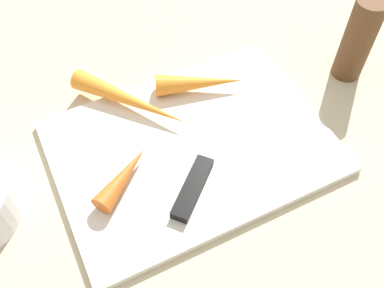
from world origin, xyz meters
name	(u,v)px	position (x,y,z in m)	size (l,w,h in m)	color
ground_plane	(192,149)	(0.00, 0.00, 0.00)	(1.40, 1.40, 0.00)	#C6B793
cutting_board	(192,147)	(0.00, 0.00, 0.01)	(0.36, 0.26, 0.01)	silver
knife	(197,179)	(-0.02, -0.05, 0.02)	(0.16, 0.15, 0.01)	#B7B7BC
carrot_longest	(130,100)	(-0.05, 0.10, 0.03)	(0.03, 0.03, 0.18)	orange
carrot_medium	(200,83)	(0.05, 0.08, 0.03)	(0.03, 0.03, 0.13)	orange
carrot_shortest	(123,177)	(-0.10, -0.02, 0.03)	(0.03, 0.03, 0.09)	orange
pepper_grinder	(358,40)	(0.28, 0.03, 0.07)	(0.04, 0.04, 0.13)	brown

